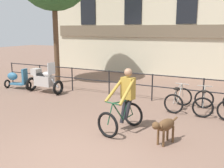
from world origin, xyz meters
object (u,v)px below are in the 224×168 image
at_px(parked_scooter, 17,79).
at_px(cyclist_with_bike, 124,103).
at_px(parked_bicycle_near_lamp, 178,99).
at_px(parked_bicycle_mid_left, 203,102).
at_px(parked_motorcycle, 44,80).
at_px(dog, 165,126).

bearing_deg(parked_scooter, cyclist_with_bike, -117.19).
xyz_separation_m(parked_bicycle_near_lamp, parked_bicycle_mid_left, (0.82, 0.00, -0.00)).
distance_m(cyclist_with_bike, parked_motorcycle, 5.41).
relative_size(cyclist_with_bike, parked_bicycle_mid_left, 1.45).
xyz_separation_m(cyclist_with_bike, dog, (1.25, -0.40, -0.30)).
bearing_deg(cyclist_with_bike, dog, -5.05).
distance_m(cyclist_with_bike, parked_scooter, 6.92).
distance_m(cyclist_with_bike, dog, 1.35).
bearing_deg(parked_scooter, parked_bicycle_near_lamp, -95.76).
xyz_separation_m(dog, parked_bicycle_mid_left, (0.46, 2.95, -0.11)).
distance_m(dog, parked_bicycle_near_lamp, 2.98).
bearing_deg(parked_bicycle_near_lamp, dog, 101.29).
xyz_separation_m(dog, parked_scooter, (-7.77, 2.70, -0.00)).
height_order(cyclist_with_bike, parked_bicycle_near_lamp, cyclist_with_bike).
bearing_deg(parked_bicycle_near_lamp, parked_motorcycle, 6.76).
distance_m(dog, parked_motorcycle, 6.71).
height_order(cyclist_with_bike, parked_motorcycle, cyclist_with_bike).
bearing_deg(parked_bicycle_near_lamp, parked_scooter, 6.28).
relative_size(cyclist_with_bike, parked_bicycle_near_lamp, 1.47).
bearing_deg(parked_bicycle_mid_left, parked_bicycle_near_lamp, -6.10).
height_order(parked_motorcycle, parked_scooter, parked_motorcycle).
height_order(dog, parked_bicycle_mid_left, parked_bicycle_mid_left).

